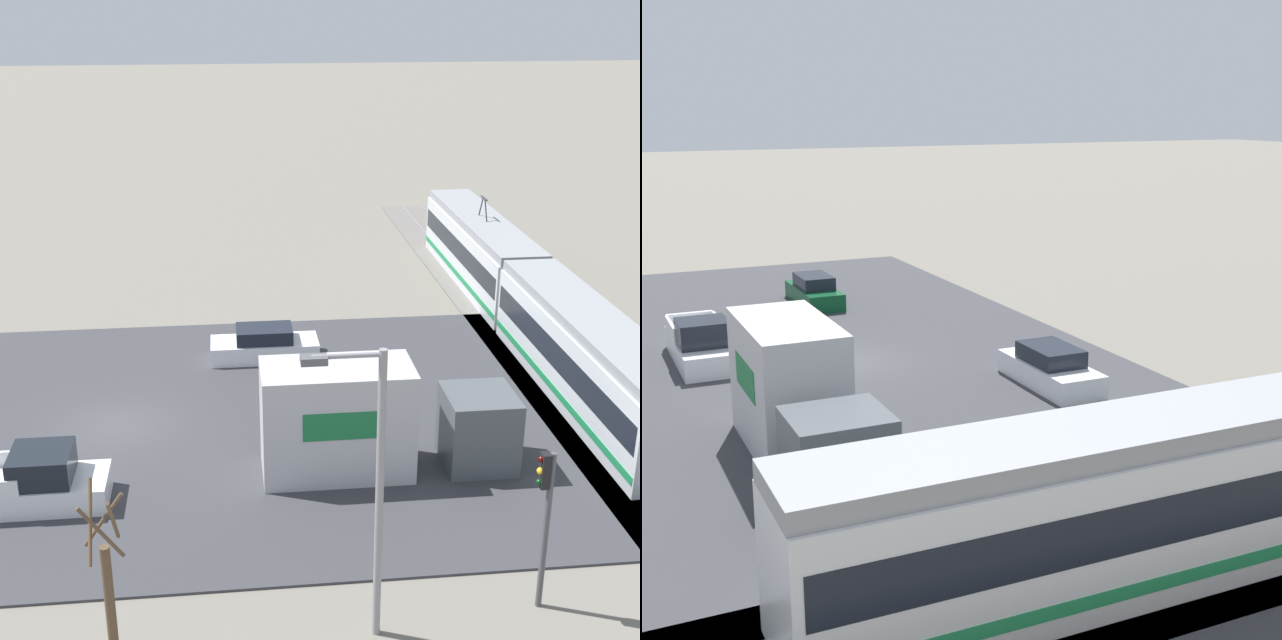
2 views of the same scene
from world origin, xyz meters
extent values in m
plane|color=slate|center=(0.00, 0.00, 0.00)|extent=(320.00, 320.00, 0.00)
cube|color=#38383D|center=(0.00, 0.00, 0.04)|extent=(20.08, 44.11, 0.08)
cube|color=slate|center=(0.00, 17.90, 0.04)|extent=(65.64, 4.40, 0.08)
cube|color=gray|center=(0.00, 17.18, 0.15)|extent=(64.33, 0.10, 0.14)
cube|color=gray|center=(0.00, 18.62, 0.15)|extent=(64.33, 0.10, 0.14)
cube|color=silver|center=(-0.21, 17.90, 1.63)|extent=(14.41, 2.62, 3.10)
cube|color=black|center=(-0.21, 17.90, 2.00)|extent=(13.97, 2.65, 1.03)
cube|color=#1E844C|center=(-0.21, 17.90, 0.67)|extent=(14.26, 2.66, 0.30)
cube|color=gray|center=(-0.21, 17.90, 3.40)|extent=(14.41, 2.41, 0.44)
cube|color=#4C5156|center=(4.13, 12.38, 1.36)|extent=(2.42, 2.32, 2.56)
cube|color=#B2B2B7|center=(4.13, 7.61, 1.96)|extent=(2.42, 4.92, 3.77)
cube|color=#196B38|center=(5.35, 7.61, 2.34)|extent=(0.02, 2.46, 0.94)
cube|color=silver|center=(5.08, -2.45, 0.52)|extent=(2.01, 5.46, 0.87)
cube|color=black|center=(5.08, -1.68, 1.42)|extent=(1.85, 1.86, 0.94)
cube|color=silver|center=(6.01, -3.59, 1.21)|extent=(0.12, 2.73, 0.51)
cube|color=silver|center=(4.16, -3.59, 1.21)|extent=(0.12, 2.73, 0.51)
cube|color=silver|center=(5.08, -5.07, 1.21)|extent=(1.85, 0.22, 0.51)
cube|color=red|center=(5.87, -5.15, 0.78)|extent=(0.14, 0.04, 0.18)
cube|color=silver|center=(-5.70, 5.73, 0.49)|extent=(1.83, 4.62, 0.82)
cube|color=black|center=(-5.70, 5.73, 1.20)|extent=(1.58, 2.40, 0.60)
cube|color=#0C4723|center=(-1.67, -10.49, 0.50)|extent=(1.77, 4.77, 0.84)
cube|color=black|center=(-1.67, -10.49, 1.23)|extent=(1.52, 2.48, 0.62)
camera|label=1|loc=(29.94, 4.17, 15.28)|focal=50.00mm
camera|label=2|loc=(9.85, 31.85, 9.86)|focal=50.00mm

